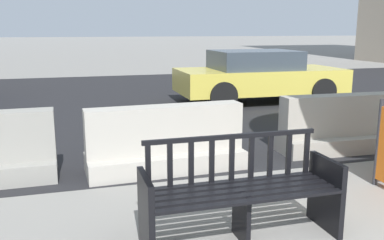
{
  "coord_description": "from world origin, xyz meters",
  "views": [
    {
      "loc": [
        -2.13,
        -2.02,
        1.78
      ],
      "look_at": [
        -0.77,
        2.62,
        0.75
      ],
      "focal_mm": 40.0,
      "sensor_mm": 36.0,
      "label": 1
    }
  ],
  "objects": [
    {
      "name": "street_asphalt",
      "position": [
        0.0,
        8.7,
        0.0
      ],
      "size": [
        120.0,
        12.0,
        0.01
      ],
      "primitive_type": "cube",
      "color": "black",
      "rests_on": "ground"
    },
    {
      "name": "car_taxi_near",
      "position": [
        2.4,
        7.64,
        0.65
      ],
      "size": [
        4.08,
        1.92,
        1.27
      ],
      "color": "#DBC64C",
      "rests_on": "ground"
    },
    {
      "name": "street_bench",
      "position": [
        -0.77,
        1.14,
        0.4
      ],
      "size": [
        1.69,
        0.54,
        0.88
      ],
      "color": "black",
      "rests_on": "ground"
    },
    {
      "name": "jersey_barrier_right",
      "position": [
        1.78,
        3.29,
        0.34
      ],
      "size": [
        2.02,
        0.74,
        0.84
      ],
      "color": "#9E998E",
      "rests_on": "ground"
    },
    {
      "name": "jersey_barrier_centre",
      "position": [
        -0.97,
        3.12,
        0.34
      ],
      "size": [
        2.03,
        0.76,
        0.84
      ],
      "color": "#ADA89E",
      "rests_on": "ground"
    }
  ]
}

